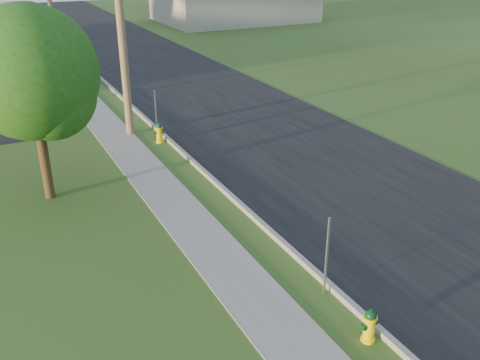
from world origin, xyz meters
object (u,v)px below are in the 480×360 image
object	(u,v)px
hydrant_far	(91,71)
hydrant_mid	(159,133)
tree_verge	(35,78)
hydrant_near	(370,325)
utility_pole_mid	(119,11)

from	to	relation	value
hydrant_far	hydrant_mid	bearing A→B (deg)	-90.11
tree_verge	hydrant_mid	bearing A→B (deg)	35.00
tree_verge	hydrant_near	bearing A→B (deg)	-64.54
hydrant_near	utility_pole_mid	bearing A→B (deg)	92.98
hydrant_near	hydrant_far	world-z (taller)	hydrant_near
utility_pole_mid	tree_verge	distance (m)	6.26
hydrant_near	hydrant_far	size ratio (longest dim) A/B	1.12
utility_pole_mid	hydrant_far	xyz separation A→B (m)	(0.78, 10.81, -4.61)
tree_verge	hydrant_mid	size ratio (longest dim) A/B	7.14
tree_verge	hydrant_far	world-z (taller)	tree_verge
utility_pole_mid	hydrant_far	distance (m)	11.78
utility_pole_mid	hydrant_near	world-z (taller)	utility_pole_mid
hydrant_near	hydrant_mid	distance (m)	12.93
tree_verge	utility_pole_mid	bearing A→B (deg)	51.11
tree_verge	hydrant_far	xyz separation A→B (m)	(4.64, 15.60, -3.47)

